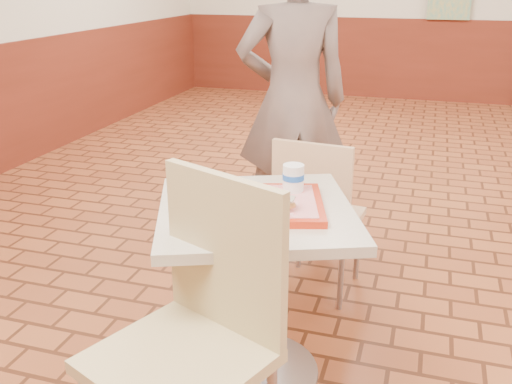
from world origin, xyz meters
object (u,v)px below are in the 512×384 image
(main_table, at_px, (256,266))
(serving_tray, at_px, (256,204))
(chair_main_front, at_px, (198,324))
(ring_donut, at_px, (231,187))
(customer, at_px, (293,101))
(paper_cup, at_px, (293,178))
(long_john_donut, at_px, (275,203))
(chair_main_back, at_px, (316,210))

(main_table, xyz_separation_m, serving_tray, (0.00, -0.00, 0.25))
(chair_main_front, relative_size, ring_donut, 9.39)
(customer, relative_size, ring_donut, 16.44)
(main_table, height_order, paper_cup, paper_cup)
(chair_main_front, relative_size, long_john_donut, 6.54)
(chair_main_back, bearing_deg, ring_donut, 78.20)
(chair_main_front, distance_m, chair_main_back, 1.19)
(customer, relative_size, serving_tray, 3.62)
(serving_tray, distance_m, ring_donut, 0.13)
(serving_tray, bearing_deg, main_table, 90.00)
(chair_main_back, xyz_separation_m, paper_cup, (0.01, -0.56, 0.35))
(ring_donut, relative_size, long_john_donut, 0.70)
(paper_cup, bearing_deg, customer, 103.76)
(chair_main_front, xyz_separation_m, customer, (-0.13, 1.71, 0.31))
(serving_tray, xyz_separation_m, ring_donut, (-0.12, 0.05, 0.03))
(paper_cup, bearing_deg, ring_donut, -160.56)
(long_john_donut, bearing_deg, main_table, 146.41)
(paper_cup, bearing_deg, chair_main_back, 91.30)
(chair_main_front, bearing_deg, long_john_donut, 98.12)
(paper_cup, bearing_deg, long_john_donut, -95.47)
(long_john_donut, height_order, paper_cup, paper_cup)
(ring_donut, distance_m, long_john_donut, 0.23)
(long_john_donut, xyz_separation_m, paper_cup, (0.02, 0.19, 0.03))
(serving_tray, bearing_deg, chair_main_back, 82.50)
(chair_main_front, relative_size, paper_cup, 9.74)
(ring_donut, bearing_deg, paper_cup, 19.44)
(customer, height_order, serving_tray, customer)
(customer, bearing_deg, long_john_donut, 76.63)
(customer, distance_m, ring_donut, 1.17)
(chair_main_front, bearing_deg, serving_tray, 109.58)
(customer, relative_size, paper_cup, 17.06)
(chair_main_front, relative_size, customer, 0.57)
(serving_tray, bearing_deg, ring_donut, 154.66)
(long_john_donut, bearing_deg, serving_tray, 146.41)
(ring_donut, bearing_deg, long_john_donut, -29.02)
(long_john_donut, bearing_deg, ring_donut, 150.98)
(customer, bearing_deg, serving_tray, 73.23)
(main_table, relative_size, serving_tray, 1.53)
(chair_main_front, xyz_separation_m, serving_tray, (0.03, 0.49, 0.20))
(main_table, distance_m, ring_donut, 0.31)
(long_john_donut, bearing_deg, paper_cup, 84.53)
(ring_donut, bearing_deg, serving_tray, -25.34)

